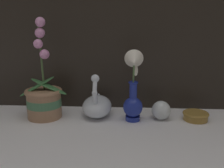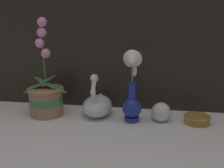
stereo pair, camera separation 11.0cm
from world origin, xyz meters
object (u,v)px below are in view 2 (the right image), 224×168
(orchid_potted_plant, at_px, (46,96))
(swan_figurine, at_px, (98,104))
(amber_dish, at_px, (197,119))
(glass_sphere, at_px, (161,112))
(blue_vase, at_px, (132,94))

(orchid_potted_plant, bearing_deg, swan_figurine, 7.83)
(orchid_potted_plant, height_order, amber_dish, orchid_potted_plant)
(orchid_potted_plant, xyz_separation_m, amber_dish, (0.64, 0.00, -0.07))
(glass_sphere, height_order, amber_dish, glass_sphere)
(blue_vase, height_order, glass_sphere, blue_vase)
(blue_vase, bearing_deg, orchid_potted_plant, 176.41)
(swan_figurine, distance_m, glass_sphere, 0.27)
(amber_dish, bearing_deg, orchid_potted_plant, -179.57)
(orchid_potted_plant, relative_size, glass_sphere, 5.28)
(glass_sphere, bearing_deg, orchid_potted_plant, -179.45)
(orchid_potted_plant, distance_m, amber_dish, 0.65)
(glass_sphere, bearing_deg, blue_vase, -166.58)
(glass_sphere, xyz_separation_m, amber_dish, (0.14, 0.00, -0.02))
(swan_figurine, xyz_separation_m, glass_sphere, (0.27, -0.03, -0.01))
(orchid_potted_plant, distance_m, glass_sphere, 0.50)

